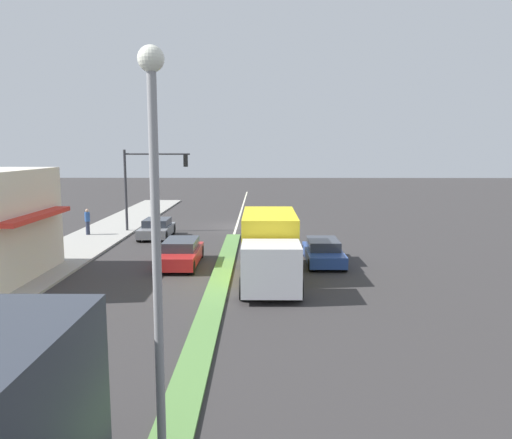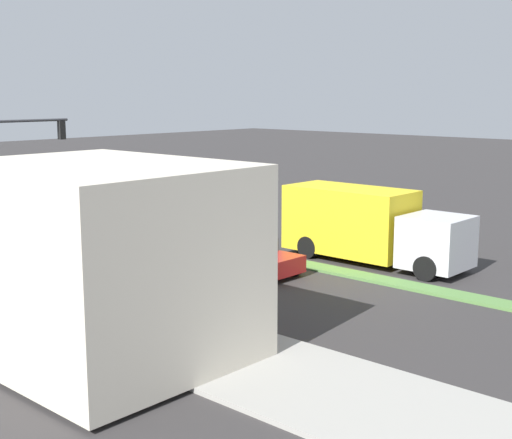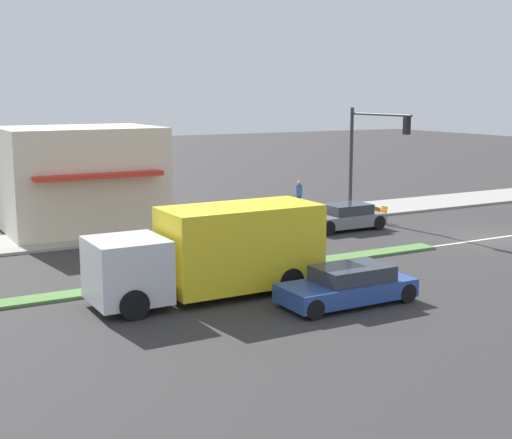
% 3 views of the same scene
% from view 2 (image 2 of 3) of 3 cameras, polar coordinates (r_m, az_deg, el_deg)
% --- Properties ---
extents(ground_plane, '(160.00, 160.00, 0.00)m').
position_cam_2_polar(ground_plane, '(25.29, 11.68, -5.21)').
color(ground_plane, '#333030').
extents(sidewalk_right, '(4.00, 73.00, 0.12)m').
position_cam_2_polar(sidewalk_right, '(18.10, -1.87, -11.03)').
color(sidewalk_right, '#9E9B93').
rests_on(sidewalk_right, ground).
extents(lane_marking_center, '(0.16, 60.00, 0.01)m').
position_cam_2_polar(lane_marking_center, '(37.48, -12.70, -0.28)').
color(lane_marking_center, beige).
rests_on(lane_marking_center, ground).
extents(building_corner_store, '(6.29, 7.03, 4.78)m').
position_cam_2_polar(building_corner_store, '(18.20, -12.53, -3.07)').
color(building_corner_store, beige).
rests_on(building_corner_store, sidewalk_right).
extents(traffic_signal_main, '(4.59, 0.34, 5.60)m').
position_cam_2_polar(traffic_signal_main, '(31.68, -19.45, 4.65)').
color(traffic_signal_main, '#333338').
rests_on(traffic_signal_main, sidewalk_right).
extents(warning_aframe_sign, '(0.45, 0.53, 0.84)m').
position_cam_2_polar(warning_aframe_sign, '(32.78, -18.41, -1.27)').
color(warning_aframe_sign, orange).
rests_on(warning_aframe_sign, ground).
extents(delivery_truck, '(2.44, 7.50, 2.87)m').
position_cam_2_polar(delivery_truck, '(28.28, 8.98, -0.46)').
color(delivery_truck, silver).
rests_on(delivery_truck, ground).
extents(coupe_blue, '(1.82, 4.27, 1.19)m').
position_cam_2_polar(coupe_blue, '(32.48, 6.98, -0.65)').
color(coupe_blue, '#284793').
rests_on(coupe_blue, ground).
extents(suv_grey, '(1.87, 3.83, 1.23)m').
position_cam_2_polar(suv_grey, '(30.78, -15.25, -1.48)').
color(suv_grey, slate).
rests_on(suv_grey, ground).
extents(hatchback_red, '(1.85, 4.41, 1.28)m').
position_cam_2_polar(hatchback_red, '(26.63, -1.00, -2.85)').
color(hatchback_red, '#AD1E1E').
rests_on(hatchback_red, ground).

